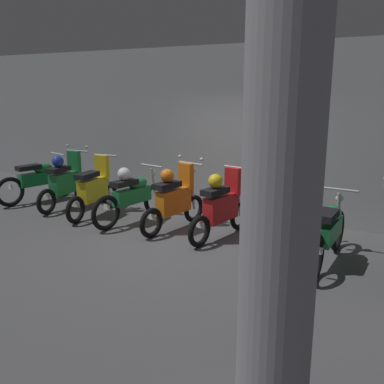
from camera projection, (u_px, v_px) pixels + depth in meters
The scene contains 11 objects.
ground_plane at pixel (186, 239), 7.47m from camera, with size 80.00×80.00×0.00m, color #4C4C4F.
back_wall at pixel (243, 130), 8.86m from camera, with size 16.38×0.30×3.34m, color gray.
motorbike_slot_0 at pixel (38, 180), 9.84m from camera, with size 0.62×1.93×1.03m.
motorbike_slot_1 at pixel (65, 181), 9.30m from camera, with size 0.59×1.68×1.29m.
motorbike_slot_2 at pixel (94, 190), 8.75m from camera, with size 0.56×1.67×1.18m.
motorbike_slot_3 at pixel (132, 195), 8.32m from camera, with size 0.56×1.95×1.08m.
motorbike_slot_4 at pixel (174, 199), 7.87m from camera, with size 0.59×1.68×1.29m.
motorbike_slot_5 at pixel (222, 206), 7.43m from camera, with size 0.56×1.68×1.18m.
motorbike_slot_6 at pixel (275, 215), 7.04m from camera, with size 0.58×1.68×1.29m.
motorbike_slot_7 at pixel (329, 232), 6.35m from camera, with size 0.56×1.95×1.03m.
support_pillar at pixel (280, 215), 3.10m from camera, with size 0.57×0.57×3.34m, color gray.
Camera 1 is at (3.82, -5.95, 2.57)m, focal length 41.02 mm.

